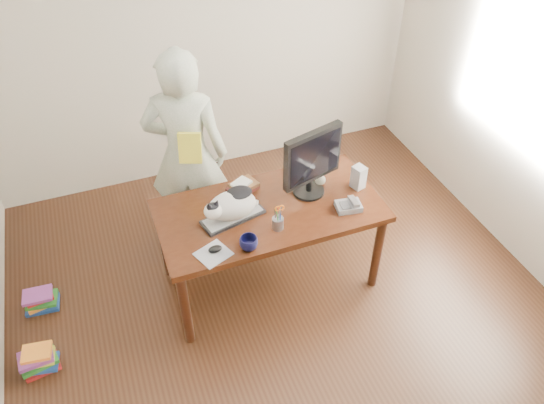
% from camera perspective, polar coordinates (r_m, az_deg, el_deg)
% --- Properties ---
extents(room, '(4.50, 4.50, 4.50)m').
position_cam_1_polar(room, '(2.96, 3.78, 0.76)').
color(room, black).
rests_on(room, ground).
extents(desk, '(1.60, 0.80, 0.75)m').
position_cam_1_polar(desk, '(3.92, -0.67, -1.57)').
color(desk, black).
rests_on(desk, ground).
extents(keyboard, '(0.47, 0.27, 0.03)m').
position_cam_1_polar(keyboard, '(3.70, -4.21, -1.58)').
color(keyboard, black).
rests_on(keyboard, desk).
extents(cat, '(0.43, 0.29, 0.25)m').
position_cam_1_polar(cat, '(3.61, -4.47, -0.34)').
color(cat, silver).
rests_on(cat, keyboard).
extents(monitor, '(0.47, 0.29, 0.54)m').
position_cam_1_polar(monitor, '(3.72, 4.36, 4.52)').
color(monitor, black).
rests_on(monitor, desk).
extents(pen_cup, '(0.08, 0.08, 0.20)m').
position_cam_1_polar(pen_cup, '(3.58, 0.64, -2.16)').
color(pen_cup, gray).
rests_on(pen_cup, desk).
extents(mousepad, '(0.26, 0.25, 0.00)m').
position_cam_1_polar(mousepad, '(3.47, -6.33, -5.57)').
color(mousepad, '#A3A6AE').
rests_on(mousepad, desk).
extents(mouse, '(0.11, 0.09, 0.04)m').
position_cam_1_polar(mouse, '(3.47, -6.13, -5.04)').
color(mouse, black).
rests_on(mouse, mousepad).
extents(coffee_mug, '(0.16, 0.16, 0.10)m').
position_cam_1_polar(coffee_mug, '(3.45, -2.52, -4.44)').
color(coffee_mug, black).
rests_on(coffee_mug, desk).
extents(phone, '(0.19, 0.16, 0.08)m').
position_cam_1_polar(phone, '(3.79, 8.28, -0.39)').
color(phone, slate).
rests_on(phone, desk).
extents(speaker, '(0.10, 0.11, 0.18)m').
position_cam_1_polar(speaker, '(3.95, 9.29, 2.65)').
color(speaker, '#A0A0A2').
rests_on(speaker, desk).
extents(baseball, '(0.08, 0.08, 0.08)m').
position_cam_1_polar(baseball, '(3.97, 5.21, 2.38)').
color(baseball, beige).
rests_on(baseball, desk).
extents(book_stack, '(0.25, 0.23, 0.08)m').
position_cam_1_polar(book_stack, '(3.91, -3.14, 1.69)').
color(book_stack, '#471713').
rests_on(book_stack, desk).
extents(calculator, '(0.19, 0.22, 0.05)m').
position_cam_1_polar(calculator, '(4.12, 4.57, 3.88)').
color(calculator, slate).
rests_on(calculator, desk).
extents(person, '(0.75, 0.62, 1.75)m').
position_cam_1_polar(person, '(4.11, -9.14, 5.02)').
color(person, white).
rests_on(person, ground).
extents(held_book, '(0.19, 0.15, 0.23)m').
position_cam_1_polar(held_book, '(3.88, -8.81, 5.76)').
color(held_book, yellow).
rests_on(held_book, person).
extents(book_pile_a, '(0.27, 0.22, 0.18)m').
position_cam_1_polar(book_pile_a, '(4.07, -23.77, -15.30)').
color(book_pile_a, maroon).
rests_on(book_pile_a, ground).
extents(book_pile_b, '(0.26, 0.20, 0.15)m').
position_cam_1_polar(book_pile_b, '(4.43, -23.63, -9.63)').
color(book_pile_b, '#183D93').
rests_on(book_pile_b, ground).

